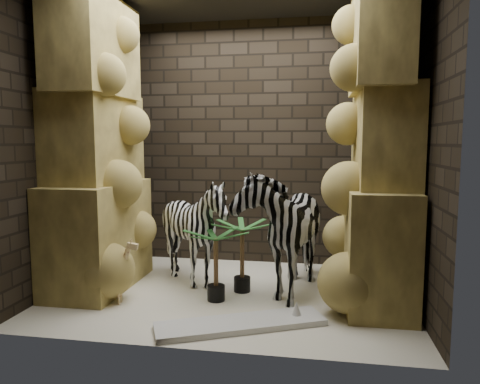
% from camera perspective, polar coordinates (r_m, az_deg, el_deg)
% --- Properties ---
extents(floor, '(3.50, 3.50, 0.00)m').
position_cam_1_polar(floor, '(4.63, -1.38, -12.82)').
color(floor, silver).
rests_on(floor, ground).
extents(wall_back, '(3.50, 0.00, 3.50)m').
position_cam_1_polar(wall_back, '(5.60, 1.05, 6.18)').
color(wall_back, black).
rests_on(wall_back, ground).
extents(wall_front, '(3.50, 0.00, 3.50)m').
position_cam_1_polar(wall_front, '(3.15, -5.85, 5.95)').
color(wall_front, black).
rests_on(wall_front, ground).
extents(wall_left, '(0.00, 3.00, 3.00)m').
position_cam_1_polar(wall_left, '(5.01, -21.59, 5.70)').
color(wall_left, black).
rests_on(wall_left, ground).
extents(wall_right, '(0.00, 3.00, 3.00)m').
position_cam_1_polar(wall_right, '(4.38, 21.77, 5.65)').
color(wall_right, black).
rests_on(wall_right, ground).
extents(rock_pillar_left, '(0.68, 1.30, 3.00)m').
position_cam_1_polar(rock_pillar_left, '(4.84, -18.02, 5.82)').
color(rock_pillar_left, '#D9C162').
rests_on(rock_pillar_left, floor).
extents(rock_pillar_right, '(0.58, 1.25, 3.00)m').
position_cam_1_polar(rock_pillar_right, '(4.32, 17.47, 5.81)').
color(rock_pillar_right, '#D9C162').
rests_on(rock_pillar_right, floor).
extents(zebra_right, '(0.85, 1.35, 1.50)m').
position_cam_1_polar(zebra_right, '(4.59, 5.47, -3.33)').
color(zebra_right, white).
rests_on(zebra_right, floor).
extents(zebra_left, '(0.95, 1.17, 1.05)m').
position_cam_1_polar(zebra_left, '(4.77, -5.82, -5.70)').
color(zebra_left, white).
rests_on(zebra_left, floor).
extents(giraffe_toy, '(0.34, 0.15, 0.64)m').
position_cam_1_polar(giraffe_toy, '(4.44, -16.21, -9.62)').
color(giraffe_toy, '#F7D592').
rests_on(giraffe_toy, floor).
extents(palm_front, '(0.36, 0.36, 0.74)m').
position_cam_1_polar(palm_front, '(4.58, 0.28, -8.17)').
color(palm_front, '#24551C').
rests_on(palm_front, floor).
extents(palm_back, '(0.36, 0.36, 0.71)m').
position_cam_1_polar(palm_back, '(4.34, -3.09, -9.27)').
color(palm_back, '#24551C').
rests_on(palm_back, floor).
extents(surfboard, '(1.43, 0.91, 0.05)m').
position_cam_1_polar(surfboard, '(3.85, 0.11, -16.48)').
color(surfboard, silver).
rests_on(surfboard, floor).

